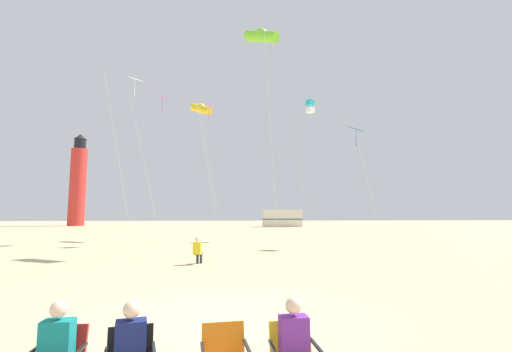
{
  "coord_description": "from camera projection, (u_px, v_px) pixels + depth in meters",
  "views": [
    {
      "loc": [
        0.24,
        -7.61,
        2.16
      ],
      "look_at": [
        1.73,
        11.38,
        4.25
      ],
      "focal_mm": 24.19,
      "sensor_mm": 36.0,
      "label": 1
    }
  ],
  "objects": [
    {
      "name": "kite_diamond_magenta",
      "position": [
        161.0,
        103.0,
        28.33
      ],
      "size": [
        3.25,
        3.11,
        12.03
      ],
      "color": "silver",
      "rests_on": "ground"
    },
    {
      "name": "kite_box_cyan",
      "position": [
        310.0,
        107.0,
        31.17
      ],
      "size": [
        2.15,
        2.3,
        12.4
      ],
      "color": "silver",
      "rests_on": "ground"
    },
    {
      "name": "kite_tube_gold",
      "position": [
        201.0,
        109.0,
        31.71
      ],
      "size": [
        3.21,
        3.21,
        12.48
      ],
      "color": "silver",
      "rests_on": "ground"
    },
    {
      "name": "kite_diamond_white",
      "position": [
        134.0,
        86.0,
        22.88
      ],
      "size": [
        2.52,
        2.34,
        11.34
      ],
      "color": "silver",
      "rests_on": "ground"
    },
    {
      "name": "rv_van_cream",
      "position": [
        282.0,
        218.0,
        57.36
      ],
      "size": [
        6.47,
        2.44,
        2.8
      ],
      "rotation": [
        0.0,
        0.0,
        0.02
      ],
      "color": "beige",
      "rests_on": "ground"
    },
    {
      "name": "kite_tube_lime",
      "position": [
        262.0,
        36.0,
        22.03
      ],
      "size": [
        2.34,
        2.17,
        14.18
      ],
      "color": "silver",
      "rests_on": "ground"
    },
    {
      "name": "lighthouse_distant",
      "position": [
        78.0,
        182.0,
        62.64
      ],
      "size": [
        2.8,
        2.8,
        16.8
      ],
      "color": "red",
      "rests_on": "ground"
    },
    {
      "name": "spectator_yellow_chair",
      "position": [
        296.0,
        347.0,
        4.02
      ],
      "size": [
        0.35,
        0.52,
        1.16
      ],
      "rotation": [
        0.0,
        0.0,
        0.06
      ],
      "color": "#722D99",
      "rests_on": "ground"
    },
    {
      "name": "camp_chair_yellow",
      "position": [
        293.0,
        352.0,
        4.14
      ],
      "size": [
        0.58,
        0.6,
        0.82
      ],
      "rotation": [
        0.0,
        0.0,
        0.06
      ],
      "color": "yellow",
      "rests_on": "ground"
    },
    {
      "name": "spectator_red_chair",
      "position": [
        53.0,
        352.0,
        3.86
      ],
      "size": [
        0.35,
        0.51,
        1.16
      ],
      "rotation": [
        0.0,
        0.0,
        0.04
      ],
      "color": "#147F84",
      "rests_on": "ground"
    },
    {
      "name": "kite_flyer_standing",
      "position": [
        198.0,
        250.0,
        14.88
      ],
      "size": [
        0.4,
        0.54,
        1.16
      ],
      "rotation": [
        0.0,
        0.0,
        2.95
      ],
      "color": "yellow",
      "rests_on": "ground"
    },
    {
      "name": "ground",
      "position": [
        217.0,
        316.0,
        7.29
      ],
      "size": [
        200.0,
        200.0,
        0.0
      ],
      "primitive_type": "plane",
      "color": "#CCB584"
    },
    {
      "name": "kite_diamond_rainbow",
      "position": [
        209.0,
        110.0,
        26.82
      ],
      "size": [
        1.89,
        1.61,
        10.93
      ],
      "color": "silver",
      "rests_on": "ground"
    },
    {
      "name": "kite_diamond_blue",
      "position": [
        357.0,
        133.0,
        23.82
      ],
      "size": [
        2.04,
        1.98,
        8.21
      ],
      "color": "silver",
      "rests_on": "ground"
    }
  ]
}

